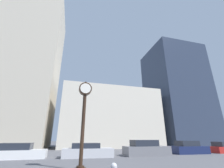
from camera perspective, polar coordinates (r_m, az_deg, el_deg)
building_tall_tower at (r=35.98m, az=-30.91°, el=5.22°), size 13.53×12.00×30.50m
building_storefront_row at (r=32.75m, az=-1.43°, el=-13.09°), size 19.05×12.00×11.22m
building_glass_modern at (r=42.09m, az=23.22°, el=-3.66°), size 12.67×12.00×24.71m
street_clock at (r=9.62m, az=-10.67°, el=-10.33°), size 0.82×0.65×5.21m
car_white at (r=16.47m, az=-32.55°, el=-21.02°), size 4.72×1.82×1.27m
car_silver at (r=15.57m, az=-9.35°, el=-23.89°), size 4.70×2.08×1.24m
car_grey at (r=17.24m, az=12.81°, el=-22.94°), size 4.75×1.94×1.50m
car_navy at (r=20.84m, az=27.14°, el=-20.92°), size 4.07×2.11×1.40m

